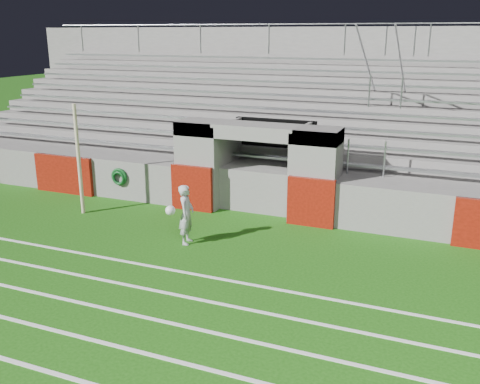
% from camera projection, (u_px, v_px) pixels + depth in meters
% --- Properties ---
extents(ground, '(90.00, 90.00, 0.00)m').
position_uv_depth(ground, '(203.00, 256.00, 12.66)').
color(ground, '#184F0D').
rests_on(ground, ground).
extents(field_post, '(0.11, 0.11, 3.19)m').
position_uv_depth(field_post, '(79.00, 160.00, 15.21)').
color(field_post, beige).
rests_on(field_post, ground).
extents(field_markings, '(28.00, 8.09, 0.01)m').
position_uv_depth(field_markings, '(61.00, 375.00, 8.23)').
color(field_markings, white).
rests_on(field_markings, ground).
extents(stadium_structure, '(26.00, 8.48, 5.42)m').
position_uv_depth(stadium_structure, '(300.00, 136.00, 19.30)').
color(stadium_structure, slate).
rests_on(stadium_structure, ground).
extents(goalkeeper_with_ball, '(0.63, 0.72, 1.51)m').
position_uv_depth(goalkeeper_with_ball, '(186.00, 214.00, 13.20)').
color(goalkeeper_with_ball, '#ACB0B5').
rests_on(goalkeeper_with_ball, ground).
extents(hose_coil, '(0.56, 0.15, 0.56)m').
position_uv_depth(hose_coil, '(119.00, 177.00, 16.63)').
color(hose_coil, '#0D4419').
rests_on(hose_coil, ground).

